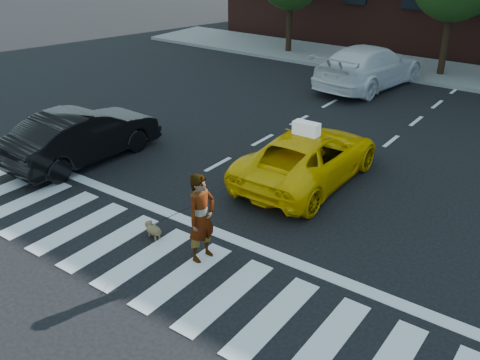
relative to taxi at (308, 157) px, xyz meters
The scene contains 10 objects.
ground 5.10m from the taxi, 99.68° to the right, with size 120.00×120.00×0.00m, color black.
crosswalk 5.10m from the taxi, 99.68° to the right, with size 13.00×2.40×0.01m, color silver.
stop_line 3.55m from the taxi, 104.10° to the right, with size 12.00×0.30×0.01m, color silver.
sidewalk_far 12.55m from the taxi, 93.89° to the left, with size 30.00×4.00×0.15m, color slate.
taxi is the anchor object (origin of this frame).
black_sedan 6.15m from the taxi, 156.15° to the right, with size 1.54×4.41×1.45m, color black.
white_suv 9.18m from the taxi, 104.20° to the left, with size 2.28×5.62×1.63m, color white.
woman 4.30m from the taxi, 89.17° to the right, with size 0.66×0.43×1.81m, color #999999.
dog 4.52m from the taxi, 106.61° to the right, with size 0.55×0.29×0.31m.
taxi_sign 0.84m from the taxi, 90.00° to the right, with size 0.65×0.28×0.32m, color white.
Camera 1 is at (6.68, -6.04, 6.04)m, focal length 40.00 mm.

